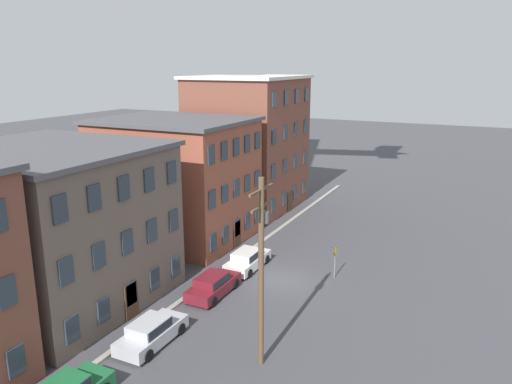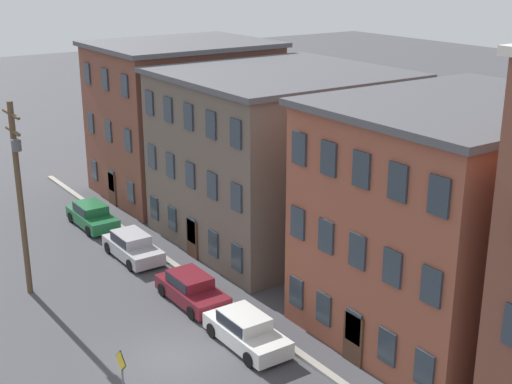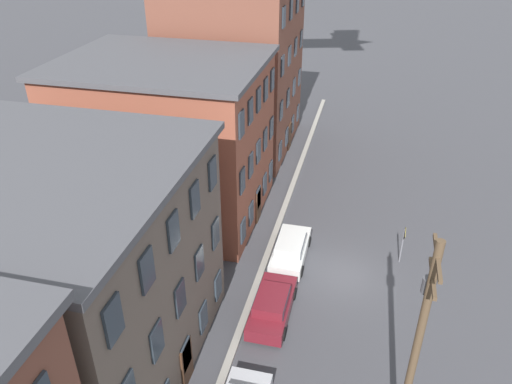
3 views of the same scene
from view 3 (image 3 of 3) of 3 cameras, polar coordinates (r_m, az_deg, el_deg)
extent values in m
plane|color=#424247|center=(28.89, 9.86, -9.31)|extent=(200.00, 200.00, 0.00)
cube|color=#9E998E|center=(29.26, 1.01, -7.99)|extent=(56.00, 0.36, 0.16)
cube|color=#66564C|center=(22.77, -22.93, -8.71)|extent=(11.34, 11.82, 9.56)
cube|color=#4C4C51|center=(20.25, -25.67, 2.29)|extent=(11.84, 12.32, 0.30)
cube|color=#2D3842|center=(15.11, -15.99, -13.91)|extent=(0.90, 0.10, 1.40)
cube|color=#2D3842|center=(18.71, -11.26, -16.36)|extent=(0.90, 0.10, 1.40)
cube|color=#2D3842|center=(16.57, -12.35, -8.75)|extent=(0.90, 0.10, 1.40)
cube|color=#2D3842|center=(22.42, -8.00, -17.95)|extent=(0.90, 0.10, 1.40)
cube|color=#2D3842|center=(20.17, -8.65, -11.90)|extent=(0.90, 0.10, 1.40)
cube|color=#2D3842|center=(18.20, -9.42, -4.44)|extent=(0.90, 0.10, 1.40)
cube|color=#2D3842|center=(23.86, -6.03, -14.06)|extent=(0.90, 0.10, 1.40)
cube|color=#2D3842|center=(21.76, -6.48, -8.05)|extent=(0.90, 0.10, 1.40)
cube|color=#2D3842|center=(19.95, -7.00, -0.85)|extent=(0.90, 0.10, 1.40)
cube|color=#2D3842|center=(25.43, -4.35, -10.61)|extent=(0.90, 0.10, 1.40)
cube|color=#2D3842|center=(23.47, -4.65, -4.73)|extent=(0.90, 0.10, 1.40)
cube|color=#2D3842|center=(21.80, -4.99, 2.14)|extent=(0.90, 0.10, 1.40)
cube|color=#472D1E|center=(22.79, -7.91, -18.78)|extent=(1.10, 0.10, 2.20)
cube|color=brown|center=(32.32, -9.92, 5.67)|extent=(9.50, 11.60, 9.96)
cube|color=#4C4C51|center=(30.58, -10.79, 14.43)|extent=(10.00, 12.10, 0.30)
cube|color=#2D3842|center=(29.07, -1.47, -4.41)|extent=(0.90, 0.10, 1.40)
cube|color=#2D3842|center=(27.32, -1.56, 1.32)|extent=(0.90, 0.10, 1.40)
cube|color=#2D3842|center=(25.87, -1.67, 7.76)|extent=(0.90, 0.10, 1.40)
cube|color=#2D3842|center=(30.60, -0.55, -2.44)|extent=(0.90, 0.10, 1.40)
cube|color=#2D3842|center=(28.94, -0.59, 3.09)|extent=(0.90, 0.10, 1.40)
cube|color=#2D3842|center=(27.58, -0.62, 9.23)|extent=(0.90, 0.10, 1.40)
cube|color=#2D3842|center=(32.16, 0.27, -0.66)|extent=(0.90, 0.10, 1.40)
cube|color=#2D3842|center=(30.59, 0.29, 4.67)|extent=(0.90, 0.10, 1.40)
cube|color=#2D3842|center=(29.31, 0.30, 10.53)|extent=(0.90, 0.10, 1.40)
cube|color=#2D3842|center=(33.77, 1.02, 0.95)|extent=(0.90, 0.10, 1.40)
cube|color=#2D3842|center=(32.27, 1.07, 6.09)|extent=(0.90, 0.10, 1.40)
cube|color=#2D3842|center=(31.05, 1.13, 11.68)|extent=(0.90, 0.10, 1.40)
cube|color=#2D3842|center=(35.40, 1.70, 2.41)|extent=(0.90, 0.10, 1.40)
cube|color=#2D3842|center=(33.97, 1.79, 7.37)|extent=(0.90, 0.10, 1.40)
cube|color=#2D3842|center=(32.82, 1.88, 12.71)|extent=(0.90, 0.10, 1.40)
cube|color=#472D1E|center=(32.46, 0.27, -1.51)|extent=(1.10, 0.10, 2.20)
cube|color=brown|center=(41.44, -2.48, 13.99)|extent=(10.96, 9.31, 13.16)
cube|color=#2D3842|center=(38.43, 2.80, 4.74)|extent=(0.90, 0.10, 1.40)
cube|color=#2D3842|center=(37.13, 2.92, 9.32)|extent=(0.90, 0.10, 1.40)
cube|color=#2D3842|center=(36.09, 3.06, 14.21)|extent=(0.90, 0.10, 1.40)
cube|color=#2D3842|center=(35.32, 3.21, 19.34)|extent=(0.90, 0.10, 1.40)
cube|color=#2D3842|center=(40.88, 3.55, 6.35)|extent=(0.90, 0.10, 1.40)
cube|color=#2D3842|center=(39.66, 3.70, 10.69)|extent=(0.90, 0.10, 1.40)
cube|color=#2D3842|center=(38.69, 3.87, 15.29)|extent=(0.90, 0.10, 1.40)
cube|color=#2D3842|center=(37.97, 4.05, 20.09)|extent=(0.90, 0.10, 1.40)
cube|color=#2D3842|center=(43.37, 4.22, 7.77)|extent=(0.90, 0.10, 1.40)
cube|color=#2D3842|center=(42.22, 4.39, 11.90)|extent=(0.90, 0.10, 1.40)
cube|color=#2D3842|center=(41.30, 4.58, 16.23)|extent=(0.90, 0.10, 1.40)
cube|color=#2D3842|center=(40.63, 4.78, 20.73)|extent=(0.90, 0.10, 1.40)
cube|color=#2D3842|center=(45.88, 4.82, 9.04)|extent=(0.90, 0.10, 1.40)
cube|color=#2D3842|center=(44.80, 5.01, 12.96)|extent=(0.90, 0.10, 1.40)
cube|color=#2D3842|center=(43.93, 5.21, 17.06)|extent=(0.90, 0.10, 1.40)
cube|color=#472D1E|center=(42.34, 3.87, 6.40)|extent=(1.10, 0.10, 2.20)
cube|color=maroon|center=(25.79, 1.87, -13.01)|extent=(4.40, 1.80, 0.70)
cube|color=maroon|center=(25.22, 1.79, -12.28)|extent=(2.20, 1.51, 0.55)
cube|color=#1E232D|center=(25.22, 1.79, -12.28)|extent=(2.02, 1.58, 0.48)
cylinder|color=black|center=(27.10, 0.72, -10.99)|extent=(0.66, 0.22, 0.66)
cylinder|color=black|center=(26.87, 4.33, -11.52)|extent=(0.66, 0.22, 0.66)
cylinder|color=black|center=(25.05, -0.83, -15.25)|extent=(0.66, 0.22, 0.66)
cylinder|color=black|center=(24.80, 3.13, -15.89)|extent=(0.66, 0.22, 0.66)
cube|color=silver|center=(29.41, 3.97, -6.74)|extent=(4.40, 1.80, 0.70)
cube|color=silver|center=(28.88, 3.94, -5.98)|extent=(2.20, 1.51, 0.55)
cube|color=#1E232D|center=(28.88, 3.94, -5.98)|extent=(2.02, 1.58, 0.48)
cylinder|color=black|center=(30.79, 2.88, -5.24)|extent=(0.66, 0.22, 0.66)
cylinder|color=black|center=(30.60, 6.01, -5.65)|extent=(0.66, 0.22, 0.66)
cylinder|color=black|center=(28.52, 1.73, -8.53)|extent=(0.66, 0.22, 0.66)
cylinder|color=black|center=(28.31, 5.14, -9.01)|extent=(0.66, 0.22, 0.66)
cylinder|color=slate|center=(29.90, 16.34, -5.91)|extent=(0.08, 0.08, 2.31)
cube|color=yellow|center=(29.41, 16.64, -4.55)|extent=(0.81, 0.03, 0.81)
cube|color=black|center=(29.41, 16.62, -4.55)|extent=(0.87, 0.02, 0.87)
cylinder|color=brown|center=(18.70, 17.69, -17.37)|extent=(0.28, 0.28, 9.63)
cube|color=brown|center=(15.95, 20.03, -7.00)|extent=(2.40, 0.12, 0.12)
cube|color=brown|center=(16.43, 19.54, -9.23)|extent=(2.00, 0.12, 0.12)
cylinder|color=#515156|center=(17.07, 19.13, -10.06)|extent=(0.44, 0.44, 0.55)
camera|label=1|loc=(14.42, 124.08, -33.77)|focal=35.00mm
camera|label=2|loc=(47.18, 30.52, 23.79)|focal=50.00mm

